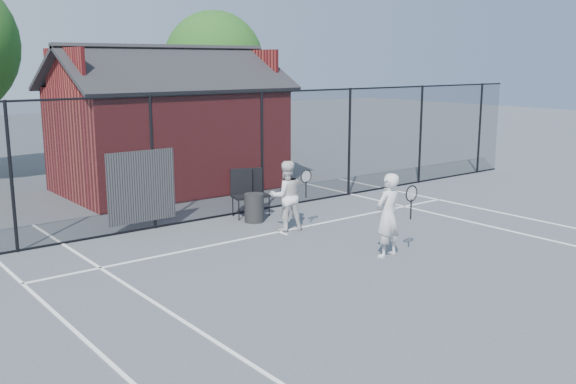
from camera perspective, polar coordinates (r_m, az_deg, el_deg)
ground at (r=12.08m, az=7.88°, el=-6.47°), size 80.00×80.00×0.00m
court_lines at (r=11.25m, az=12.76°, el=-7.99°), size 11.02×18.00×0.01m
fence at (r=15.39m, az=-6.26°, el=3.00°), size 22.04×3.00×3.00m
clubhouse at (r=19.21m, az=-10.57°, el=5.05°), size 6.50×4.36×4.19m
tree_right at (r=26.35m, az=-6.59°, el=11.46°), size 3.97×3.97×5.70m
player_front at (r=12.42m, az=8.89°, el=-2.06°), size 0.75×0.56×1.64m
player_back at (r=14.23m, az=-0.16°, el=-0.33°), size 0.92×0.80×1.57m
chair_left at (r=15.47m, az=-3.88°, el=-0.21°), size 0.68×0.69×1.14m
chair_right at (r=15.67m, az=-2.80°, el=-0.10°), size 0.59×0.61×1.11m
waste_bin at (r=15.08m, az=-3.03°, el=-1.41°), size 0.52×0.52×0.67m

